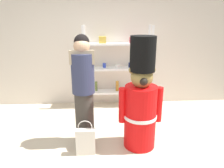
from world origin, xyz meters
The scene contains 6 objects.
ground_plane centered at (0.00, 0.00, 0.00)m, with size 6.40×6.40×0.00m, color beige.
back_wall centered at (0.00, 2.20, 1.30)m, with size 6.40×0.12×2.60m, color silver.
merchandise_shelf centered at (0.38, 1.98, 0.89)m, with size 1.47×0.35×1.78m.
teddy_bear_guard centered at (0.61, 0.33, 0.74)m, with size 0.66×0.50×1.70m.
person_shopper centered at (-0.24, 0.46, 0.91)m, with size 0.35×0.34×1.71m.
shopping_bag centered at (-0.22, 0.15, 0.21)m, with size 0.28×0.10×0.54m.
Camera 1 is at (0.02, -2.59, 1.94)m, focal length 34.23 mm.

